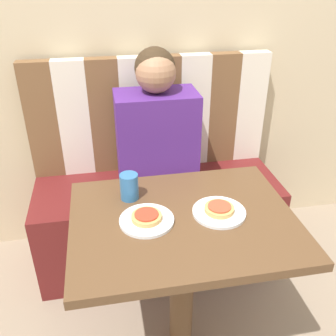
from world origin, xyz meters
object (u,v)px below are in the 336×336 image
object	(u,v)px
person	(156,126)
plate_right	(219,213)
plate_left	(147,221)
drinking_cup	(129,187)
pizza_left	(147,217)
pizza_right	(220,209)

from	to	relation	value
person	plate_right	world-z (taller)	person
plate_left	drinking_cup	bearing A→B (deg)	105.09
pizza_left	pizza_right	world-z (taller)	same
plate_right	pizza_right	size ratio (longest dim) A/B	1.81
person	plate_left	xyz separation A→B (m)	(-0.14, -0.63, -0.10)
plate_right	pizza_right	distance (m)	0.02
person	pizza_left	xyz separation A→B (m)	(-0.14, -0.63, -0.09)
plate_right	plate_left	bearing A→B (deg)	180.00
plate_right	drinking_cup	distance (m)	0.37
person	pizza_right	size ratio (longest dim) A/B	6.45
pizza_right	drinking_cup	bearing A→B (deg)	152.06
drinking_cup	pizza_right	bearing A→B (deg)	-27.94
plate_left	drinking_cup	xyz separation A→B (m)	(-0.05, 0.17, 0.05)
plate_right	pizza_right	world-z (taller)	pizza_right
pizza_left	person	bearing A→B (deg)	77.74
plate_left	pizza_right	bearing A→B (deg)	0.00
person	drinking_cup	xyz separation A→B (m)	(-0.18, -0.46, -0.05)
pizza_right	drinking_cup	distance (m)	0.36
pizza_left	drinking_cup	bearing A→B (deg)	105.09
plate_right	drinking_cup	xyz separation A→B (m)	(-0.32, 0.17, 0.05)
pizza_right	plate_right	bearing A→B (deg)	180.00
plate_right	pizza_left	distance (m)	0.28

